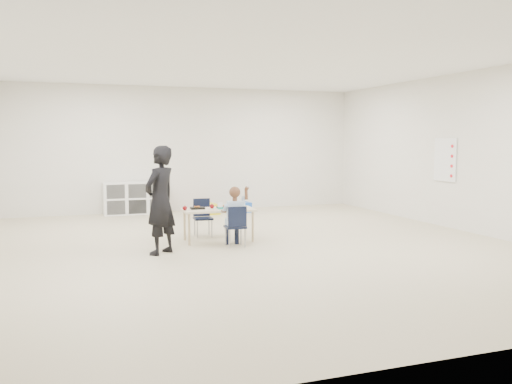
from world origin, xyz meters
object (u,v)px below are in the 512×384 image
object	(u,v)px
chair_near	(235,226)
adult	(160,200)
cubby_shelf	(136,198)
child	(235,214)
table	(218,225)

from	to	relation	value
chair_near	adult	xyz separation A→B (m)	(-1.15, -0.17, 0.46)
cubby_shelf	adult	world-z (taller)	adult
chair_near	cubby_shelf	bearing A→B (deg)	105.93
chair_near	child	bearing A→B (deg)	93.10
child	adult	distance (m)	1.20
table	adult	bearing A→B (deg)	-143.54
chair_near	cubby_shelf	distance (m)	4.30
table	child	world-z (taller)	child
chair_near	table	bearing A→B (deg)	106.59
chair_near	cubby_shelf	world-z (taller)	cubby_shelf
chair_near	child	size ratio (longest dim) A/B	0.63
table	chair_near	xyz separation A→B (m)	(0.12, -0.51, 0.05)
chair_near	child	world-z (taller)	child
table	child	distance (m)	0.57
adult	cubby_shelf	bearing A→B (deg)	-134.57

